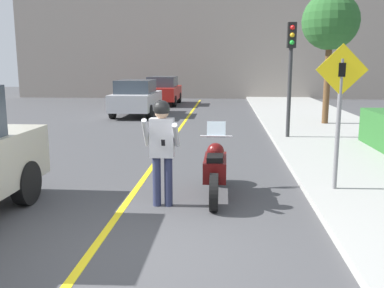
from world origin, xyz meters
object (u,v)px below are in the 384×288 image
parked_car_silver (136,98)px  parked_car_red (163,90)px  motorcycle (215,169)px  traffic_light (291,58)px  street_tree (330,22)px  crossing_sign (340,103)px  person_biker (162,141)px

parked_car_silver → parked_car_red: size_ratio=1.00×
motorcycle → parked_car_silver: 12.95m
traffic_light → street_tree: size_ratio=0.71×
traffic_light → parked_car_red: traffic_light is taller
street_tree → crossing_sign: bearing=-101.5°
crossing_sign → street_tree: size_ratio=0.53×
street_tree → parked_car_red: size_ratio=1.17×
crossing_sign → parked_car_silver: crossing_sign is taller
motorcycle → person_biker: 1.24m
motorcycle → street_tree: street_tree is taller
crossing_sign → parked_car_silver: bearing=117.1°
person_biker → traffic_light: (3.03, 6.56, 1.46)m
traffic_light → crossing_sign: bearing=-89.5°
motorcycle → person_biker: size_ratio=1.24×
person_biker → street_tree: (4.93, 9.90, 2.82)m
crossing_sign → parked_car_silver: 13.65m
traffic_light → parked_car_silver: size_ratio=0.83×
person_biker → parked_car_red: (-2.69, 18.65, -0.27)m
person_biker → crossing_sign: (3.07, 0.82, 0.59)m
motorcycle → traffic_light: traffic_light is taller
parked_car_red → crossing_sign: bearing=-72.1°
parked_car_red → street_tree: bearing=-49.0°
motorcycle → person_biker: bearing=-144.3°
crossing_sign → parked_car_silver: size_ratio=0.62×
traffic_light → parked_car_silver: bearing=134.0°
traffic_light → street_tree: street_tree is taller
person_biker → crossing_sign: size_ratio=0.69×
motorcycle → crossing_sign: 2.51m
street_tree → parked_car_red: street_tree is taller
parked_car_silver → street_tree: bearing=-20.7°
motorcycle → person_biker: person_biker is taller
traffic_light → street_tree: bearing=60.4°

